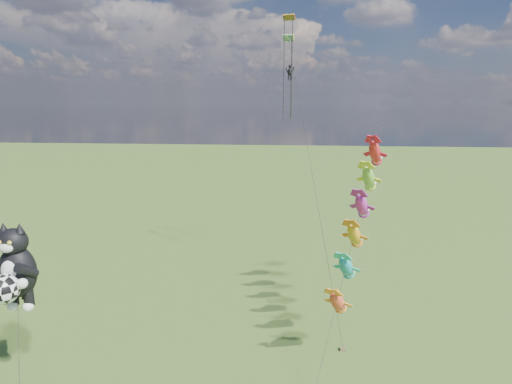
{
  "coord_description": "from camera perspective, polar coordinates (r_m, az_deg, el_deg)",
  "views": [
    {
      "loc": [
        8.74,
        -23.06,
        16.99
      ],
      "look_at": [
        5.35,
        10.82,
        9.84
      ],
      "focal_mm": 30.0,
      "sensor_mm": 36.0,
      "label": 1
    }
  ],
  "objects": [
    {
      "name": "ground",
      "position": [
        29.95,
        -13.43,
        -23.06
      ],
      "size": [
        300.0,
        300.0,
        0.0
      ],
      "primitive_type": "plane",
      "color": "#264511"
    },
    {
      "name": "fish_windsock_rig",
      "position": [
        31.26,
        13.42,
        -3.64
      ],
      "size": [
        6.05,
        14.86,
        15.66
      ],
      "rotation": [
        0.0,
        0.0,
        -0.06
      ],
      "color": "brown",
      "rests_on": "ground"
    },
    {
      "name": "parafoil_rig",
      "position": [
        41.59,
        4.65,
        15.88
      ],
      "size": [
        5.35,
        16.95,
        24.71
      ],
      "rotation": [
        0.0,
        0.0,
        0.36
      ],
      "color": "brown",
      "rests_on": "ground"
    },
    {
      "name": "cat_kite_rig",
      "position": [
        27.95,
        -29.61,
        -9.08
      ],
      "size": [
        2.63,
        4.13,
        10.45
      ],
      "rotation": [
        0.0,
        0.0,
        0.38
      ],
      "color": "brown",
      "rests_on": "ground"
    }
  ]
}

